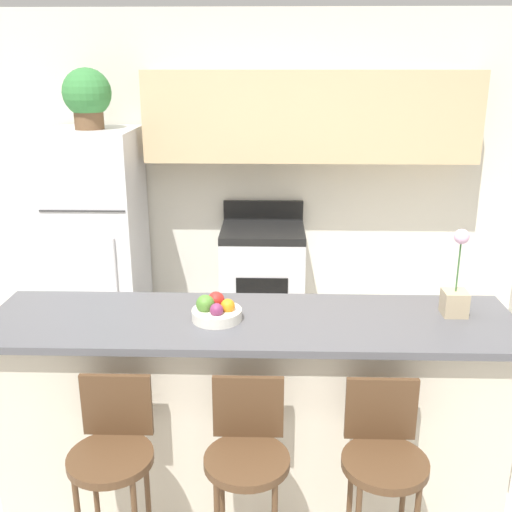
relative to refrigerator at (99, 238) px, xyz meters
The scene contains 12 objects.
ground_plane 2.43m from the refrigerator, 56.40° to the right, with size 14.00×14.00×0.00m, color beige.
wall_back 1.58m from the refrigerator, 13.20° to the left, with size 5.60×0.38×2.55m.
counter_bar 2.30m from the refrigerator, 56.40° to the right, with size 2.48×0.65×1.01m.
refrigerator is the anchor object (origin of this frame).
stove_range 1.34m from the refrigerator, ahead, with size 0.65×0.60×1.07m.
bar_stool_left 2.51m from the refrigerator, 73.51° to the right, with size 0.35×0.35×0.92m.
bar_stool_mid 2.72m from the refrigerator, 62.21° to the right, with size 0.35×0.35×0.92m.
bar_stool_right 3.01m from the refrigerator, 52.83° to the right, with size 0.35×0.35×0.92m.
potted_plant_on_fridge 1.08m from the refrigerator, 115.28° to the left, with size 0.35×0.35×0.44m.
orchid_vase 2.89m from the refrigerator, 39.41° to the right, with size 0.11×0.11×0.42m.
fruit_bowl 2.21m from the refrigerator, 60.11° to the right, with size 0.23×0.23×0.12m.
trash_bin 0.88m from the refrigerator, 24.29° to the right, with size 0.28×0.28×0.38m.
Camera 1 is at (0.09, -2.57, 2.15)m, focal length 42.00 mm.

